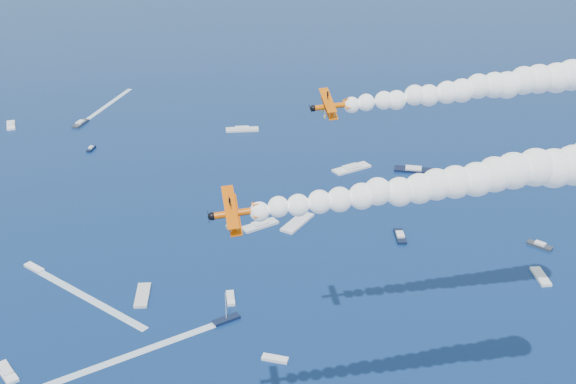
{
  "coord_description": "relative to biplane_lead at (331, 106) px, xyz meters",
  "views": [
    {
      "loc": [
        6.84,
        -67.25,
        100.36
      ],
      "look_at": [
        3.48,
        26.04,
        53.16
      ],
      "focal_mm": 45.39,
      "sensor_mm": 36.0,
      "label": 1
    }
  ],
  "objects": [
    {
      "name": "boat_wakes",
      "position": [
        -59.76,
        71.45,
        -61.25
      ],
      "size": [
        66.27,
        183.8,
        0.04
      ],
      "color": "white",
      "rests_on": "ground"
    },
    {
      "name": "smoke_trail_trail",
      "position": [
        14.86,
        -22.07,
        -2.14
      ],
      "size": [
        56.44,
        26.12,
        10.16
      ],
      "primitive_type": null,
      "rotation": [
        0.0,
        0.0,
        3.34
      ],
      "color": "white"
    },
    {
      "name": "spectator_boats",
      "position": [
        -19.86,
        62.53,
        -60.93
      ],
      "size": [
        234.18,
        177.96,
        0.7
      ],
      "color": "black",
      "rests_on": "ground"
    },
    {
      "name": "smoke_trail_lead",
      "position": [
        27.21,
        5.19,
        2.09
      ],
      "size": [
        56.39,
        25.17,
        10.16
      ],
      "primitive_type": null,
      "rotation": [
        0.0,
        0.0,
        3.33
      ],
      "color": "white"
    },
    {
      "name": "biplane_lead",
      "position": [
        0.0,
        0.0,
        0.0
      ],
      "size": [
        7.71,
        8.92,
        6.13
      ],
      "primitive_type": null,
      "rotation": [
        -0.22,
        0.07,
        3.33
      ],
      "color": "#DE5A04"
    },
    {
      "name": "biplane_trail",
      "position": [
        -12.3,
        -27.53,
        -4.23
      ],
      "size": [
        7.95,
        9.56,
        7.07
      ],
      "primitive_type": null,
      "rotation": [
        -0.34,
        0.07,
        3.34
      ],
      "color": "#DF5404"
    }
  ]
}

